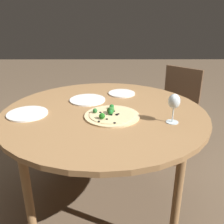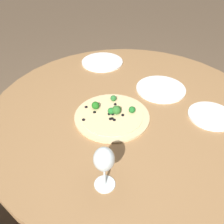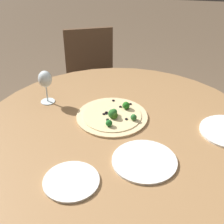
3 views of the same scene
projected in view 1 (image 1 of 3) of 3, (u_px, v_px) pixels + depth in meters
ground_plane at (105, 201)px, 1.94m from camera, size 12.00×12.00×0.00m
dining_table at (104, 119)px, 1.68m from camera, size 1.35×1.35×0.76m
chair_2 at (175, 107)px, 2.47m from camera, size 0.56×0.56×0.86m
pizza at (111, 115)px, 1.57m from camera, size 0.35×0.35×0.06m
wine_glass at (174, 102)px, 1.44m from camera, size 0.07×0.07×0.18m
plate_near at (27, 114)px, 1.60m from camera, size 0.26×0.26×0.01m
plate_far at (122, 93)px, 1.99m from camera, size 0.21×0.21×0.01m
plate_side at (87, 100)px, 1.84m from camera, size 0.26×0.26×0.01m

